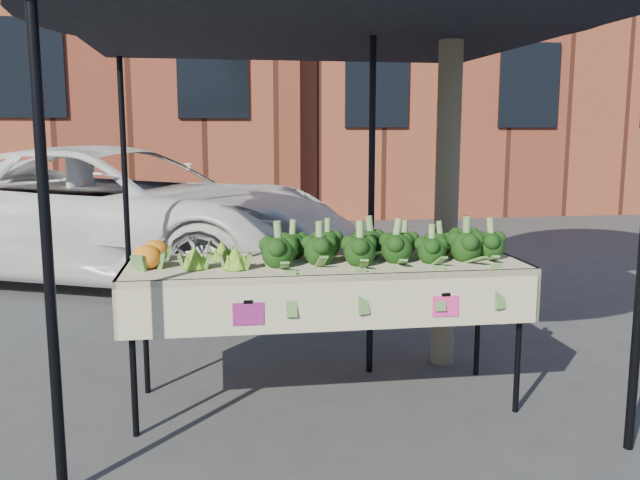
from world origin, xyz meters
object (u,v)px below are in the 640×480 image
(canopy, at_px, (319,178))
(vehicle, at_px, (110,35))
(street_tree, at_px, (452,18))
(table, at_px, (325,333))

(canopy, xyz_separation_m, vehicle, (-1.77, 3.44, 1.36))
(canopy, bearing_deg, street_tree, 1.54)
(table, bearing_deg, vehicle, 113.30)
(table, distance_m, canopy, 1.08)
(canopy, bearing_deg, table, -95.15)
(canopy, height_order, vehicle, vehicle)
(vehicle, relative_size, street_tree, 1.12)
(table, height_order, canopy, canopy)
(street_tree, bearing_deg, table, -148.89)
(canopy, distance_m, vehicle, 4.10)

